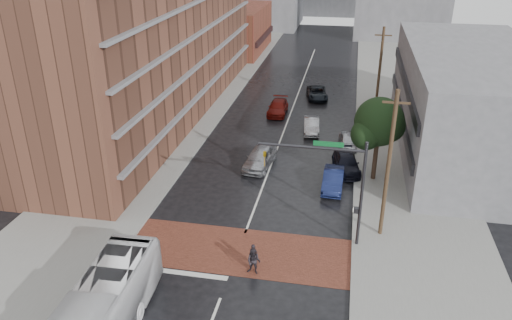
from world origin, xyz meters
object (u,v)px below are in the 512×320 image
at_px(pedestrian_a, 253,256).
at_px(car_parked_far, 348,141).
at_px(pedestrian_b, 254,261).
at_px(suv_travel, 317,93).
at_px(car_travel_a, 260,158).
at_px(car_parked_mid, 346,163).
at_px(car_travel_c, 278,107).
at_px(car_parked_near, 333,180).
at_px(car_travel_b, 312,125).

xyz_separation_m(pedestrian_a, car_parked_far, (5.08, 18.92, -0.11)).
xyz_separation_m(pedestrian_a, pedestrian_b, (0.16, -0.68, 0.11)).
bearing_deg(suv_travel, pedestrian_b, -100.82).
distance_m(suv_travel, car_parked_far, 14.46).
distance_m(car_travel_a, car_parked_mid, 7.21).
xyz_separation_m(pedestrian_a, car_travel_c, (-2.59, 26.80, -0.05)).
height_order(car_parked_near, car_parked_mid, car_parked_near).
height_order(car_travel_b, car_parked_near, car_parked_near).
distance_m(pedestrian_b, car_parked_near, 12.18).
bearing_deg(car_travel_b, car_parked_far, -47.60).
xyz_separation_m(pedestrian_b, suv_travel, (1.00, 33.52, -0.18)).
xyz_separation_m(car_travel_b, car_parked_near, (2.69, -11.34, 0.03)).
xyz_separation_m(car_travel_b, car_travel_c, (-4.07, 4.63, 0.00)).
xyz_separation_m(car_travel_a, car_travel_c, (-0.49, 13.32, -0.15)).
relative_size(car_travel_c, suv_travel, 0.98).
relative_size(car_travel_a, car_parked_mid, 1.04).
xyz_separation_m(car_parked_mid, car_parked_far, (0.00, 4.85, -0.06)).
bearing_deg(car_travel_a, pedestrian_a, -73.88).
distance_m(car_travel_c, car_parked_mid, 14.86).
distance_m(car_travel_c, car_parked_far, 11.00).
distance_m(car_travel_a, car_travel_b, 9.39).
distance_m(pedestrian_a, car_travel_a, 13.64).
distance_m(pedestrian_a, car_travel_c, 26.92).
height_order(pedestrian_b, car_parked_mid, pedestrian_b).
xyz_separation_m(pedestrian_a, suv_travel, (1.16, 32.84, -0.07)).
height_order(car_travel_b, car_parked_far, car_travel_b).
xyz_separation_m(car_parked_near, car_parked_far, (0.91, 8.10, -0.09)).
relative_size(pedestrian_a, car_parked_far, 0.40).
height_order(pedestrian_b, car_parked_near, pedestrian_b).
height_order(pedestrian_b, car_travel_c, pedestrian_b).
bearing_deg(pedestrian_a, car_travel_c, 97.22).
relative_size(car_travel_c, car_parked_near, 1.09).
bearing_deg(car_travel_b, suv_travel, 86.03).
bearing_deg(car_parked_near, pedestrian_a, -110.04).
bearing_deg(suv_travel, car_parked_far, -83.38).
bearing_deg(car_parked_near, car_travel_b, 104.41).
bearing_deg(car_parked_near, pedestrian_b, -108.19).
bearing_deg(pedestrian_b, suv_travel, 96.67).
height_order(pedestrian_a, car_parked_mid, pedestrian_a).
bearing_deg(pedestrian_b, car_travel_a, 107.48).
bearing_deg(pedestrian_a, car_parked_mid, 71.84).
bearing_deg(pedestrian_a, pedestrian_b, -74.99).
distance_m(car_parked_near, car_parked_far, 8.15).
relative_size(car_travel_b, car_travel_c, 0.88).
bearing_deg(suv_travel, car_parked_mid, -87.31).
height_order(car_travel_a, car_travel_c, car_travel_a).
height_order(car_travel_c, car_parked_far, car_travel_c).
height_order(pedestrian_a, car_travel_b, pedestrian_a).
height_order(pedestrian_a, car_parked_near, pedestrian_a).
height_order(car_travel_b, car_travel_c, car_travel_c).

